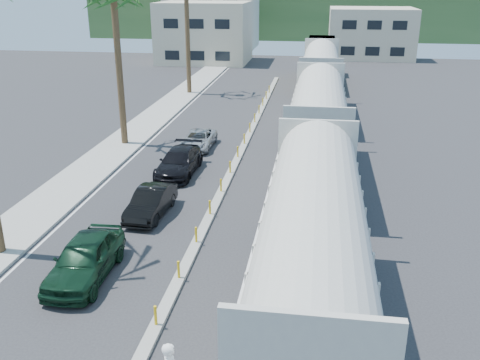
# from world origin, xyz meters

# --- Properties ---
(sidewalk) EXTENTS (3.00, 90.00, 0.15)m
(sidewalk) POSITION_xyz_m (-8.50, 25.00, 0.07)
(sidewalk) COLOR gray
(sidewalk) RESTS_ON ground
(rails) EXTENTS (1.56, 100.00, 0.06)m
(rails) POSITION_xyz_m (5.00, 28.00, 0.03)
(rails) COLOR black
(rails) RESTS_ON ground
(median) EXTENTS (0.45, 60.00, 0.85)m
(median) POSITION_xyz_m (0.00, 19.96, 0.09)
(median) COLOR gray
(median) RESTS_ON ground
(lane_markings) EXTENTS (9.42, 90.00, 0.01)m
(lane_markings) POSITION_xyz_m (-2.15, 25.00, 0.00)
(lane_markings) COLOR silver
(lane_markings) RESTS_ON ground
(freight_train) EXTENTS (3.00, 60.94, 5.85)m
(freight_train) POSITION_xyz_m (5.00, 22.15, 2.91)
(freight_train) COLOR beige
(freight_train) RESTS_ON ground
(buildings) EXTENTS (38.00, 27.00, 10.00)m
(buildings) POSITION_xyz_m (-6.41, 71.66, 4.36)
(buildings) COLOR beige
(buildings) RESTS_ON ground
(hillside) EXTENTS (80.00, 20.00, 12.00)m
(hillside) POSITION_xyz_m (0.00, 100.00, 6.00)
(hillside) COLOR #385628
(hillside) RESTS_ON ground
(car_lead) EXTENTS (2.21, 4.95, 1.65)m
(car_lead) POSITION_xyz_m (-3.62, 4.73, 0.83)
(car_lead) COLOR black
(car_lead) RESTS_ON ground
(car_second) EXTENTS (1.85, 4.28, 1.36)m
(car_second) POSITION_xyz_m (-2.88, 10.74, 0.68)
(car_second) COLOR black
(car_second) RESTS_ON ground
(car_third) EXTENTS (2.18, 5.11, 1.47)m
(car_third) POSITION_xyz_m (-3.03, 16.77, 0.73)
(car_third) COLOR black
(car_third) RESTS_ON ground
(car_rear) EXTENTS (2.01, 4.28, 1.18)m
(car_rear) POSITION_xyz_m (-3.03, 22.04, 0.59)
(car_rear) COLOR #B0B2B5
(car_rear) RESTS_ON ground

